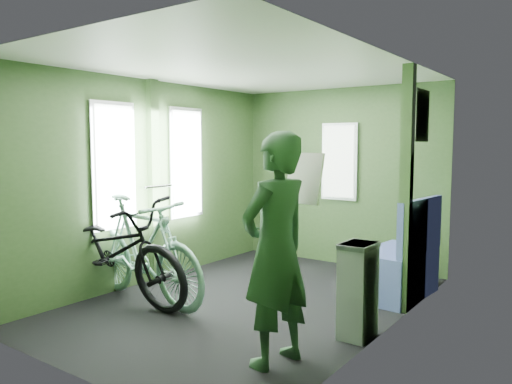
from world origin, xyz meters
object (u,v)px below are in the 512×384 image
Objects in this scene: passenger at (276,249)px; bench_seat at (399,267)px; bicycle_black at (115,301)px; bicycle_mint at (143,302)px; waste_box at (358,290)px.

bench_seat is (0.17, 2.07, -0.53)m from passenger.
passenger is at bearing -90.06° from bench_seat.
bicycle_black reaches higher than bicycle_mint.
waste_box is at bearing -80.44° from bench_seat.
passenger is 2.14m from bench_seat.
passenger is (1.84, -0.40, 0.84)m from bicycle_mint.
bicycle_black is at bearing -167.16° from waste_box.
passenger reaches higher than bicycle_mint.
bicycle_mint is at bearing -59.92° from bicycle_black.
waste_box is (0.28, 0.80, -0.45)m from passenger.
bicycle_mint is at bearing -135.68° from bench_seat.
bicycle_mint is at bearing -91.42° from passenger.
passenger is at bearing -96.32° from bicycle_mint.
bicycle_mint is 2.06m from passenger.
bench_seat is at bearing -50.44° from bicycle_black.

